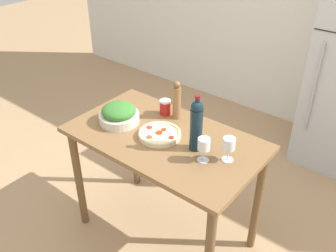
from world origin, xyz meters
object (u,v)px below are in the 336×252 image
salad_bowl (119,114)px  homemade_pizza (160,134)px  wine_glass_far (229,145)px  wine_bottle (196,124)px  salt_canister (165,107)px  wine_glass_near (204,145)px  pepper_mill (177,101)px

salad_bowl → homemade_pizza: 0.33m
wine_glass_far → homemade_pizza: bearing=-173.0°
wine_bottle → salt_canister: size_ratio=3.36×
salad_bowl → salt_canister: bearing=57.4°
wine_glass_near → pepper_mill: (-0.41, 0.29, 0.03)m
salt_canister → homemade_pizza: bearing=-58.3°
salad_bowl → pepper_mill: bearing=46.7°
wine_glass_near → salad_bowl: 0.68m
pepper_mill → wine_glass_far: bearing=-20.6°
wine_bottle → salad_bowl: size_ratio=1.34×
wine_glass_near → salad_bowl: wine_glass_near is taller
homemade_pizza → salt_canister: 0.29m
wine_glass_near → salt_canister: wine_glass_near is taller
wine_glass_near → homemade_pizza: wine_glass_near is taller
wine_glass_far → salt_canister: (-0.61, 0.19, -0.05)m
salad_bowl → wine_glass_near: bearing=-0.2°
wine_glass_near → pepper_mill: pepper_mill is taller
wine_bottle → pepper_mill: bearing=144.6°
pepper_mill → wine_glass_near: bearing=-34.9°
wine_glass_far → salt_canister: size_ratio=1.40×
pepper_mill → salt_canister: size_ratio=2.54×
wine_glass_near → salad_bowl: bearing=179.8°
wine_glass_far → homemade_pizza: 0.48m
wine_bottle → salad_bowl: wine_bottle is taller
wine_glass_near → homemade_pizza: (-0.36, 0.03, -0.09)m
homemade_pizza → pepper_mill: bearing=102.8°
wine_glass_near → salt_canister: size_ratio=1.40×
wine_glass_far → homemade_pizza: wine_glass_far is taller
wine_glass_near → salt_canister: 0.58m
wine_bottle → pepper_mill: (-0.31, 0.22, -0.04)m
wine_bottle → homemade_pizza: (-0.25, -0.03, -0.15)m
wine_bottle → wine_glass_near: size_ratio=2.40×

